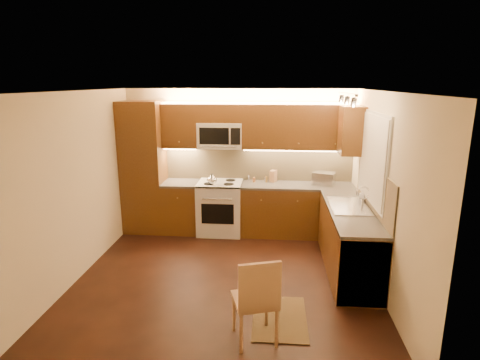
# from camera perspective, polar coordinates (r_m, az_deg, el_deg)

# --- Properties ---
(floor) EXTENTS (4.00, 4.00, 0.01)m
(floor) POSITION_cam_1_polar(r_m,az_deg,el_deg) (5.56, -2.10, -13.97)
(floor) COLOR black
(floor) RESTS_ON ground
(ceiling) EXTENTS (4.00, 4.00, 0.01)m
(ceiling) POSITION_cam_1_polar(r_m,az_deg,el_deg) (4.91, -2.37, 12.74)
(ceiling) COLOR beige
(ceiling) RESTS_ON ground
(wall_back) EXTENTS (4.00, 0.01, 2.50)m
(wall_back) POSITION_cam_1_polar(r_m,az_deg,el_deg) (7.03, -0.18, 2.89)
(wall_back) COLOR beige
(wall_back) RESTS_ON ground
(wall_front) EXTENTS (4.00, 0.01, 2.50)m
(wall_front) POSITION_cam_1_polar(r_m,az_deg,el_deg) (3.24, -6.75, -10.95)
(wall_front) COLOR beige
(wall_front) RESTS_ON ground
(wall_left) EXTENTS (0.01, 4.00, 2.50)m
(wall_left) POSITION_cam_1_polar(r_m,az_deg,el_deg) (5.70, -22.61, -0.88)
(wall_left) COLOR beige
(wall_left) RESTS_ON ground
(wall_right) EXTENTS (0.01, 4.00, 2.50)m
(wall_right) POSITION_cam_1_polar(r_m,az_deg,el_deg) (5.24, 20.05, -1.89)
(wall_right) COLOR beige
(wall_right) RESTS_ON ground
(pantry) EXTENTS (0.70, 0.60, 2.30)m
(pantry) POSITION_cam_1_polar(r_m,az_deg,el_deg) (7.10, -13.79, 1.78)
(pantry) COLOR #45270E
(pantry) RESTS_ON floor
(base_cab_back_left) EXTENTS (0.62, 0.60, 0.86)m
(base_cab_back_left) POSITION_cam_1_polar(r_m,az_deg,el_deg) (7.11, -8.39, -3.97)
(base_cab_back_left) COLOR #45270E
(base_cab_back_left) RESTS_ON floor
(counter_back_left) EXTENTS (0.62, 0.60, 0.04)m
(counter_back_left) POSITION_cam_1_polar(r_m,az_deg,el_deg) (6.98, -8.52, -0.46)
(counter_back_left) COLOR #393634
(counter_back_left) RESTS_ON base_cab_back_left
(base_cab_back_right) EXTENTS (1.92, 0.60, 0.86)m
(base_cab_back_right) POSITION_cam_1_polar(r_m,az_deg,el_deg) (6.93, 8.21, -4.43)
(base_cab_back_right) COLOR #45270E
(base_cab_back_right) RESTS_ON floor
(counter_back_right) EXTENTS (1.92, 0.60, 0.04)m
(counter_back_right) POSITION_cam_1_polar(r_m,az_deg,el_deg) (6.80, 8.35, -0.84)
(counter_back_right) COLOR #393634
(counter_back_right) RESTS_ON base_cab_back_right
(base_cab_right) EXTENTS (0.60, 2.00, 0.86)m
(base_cab_right) POSITION_cam_1_polar(r_m,az_deg,el_deg) (5.80, 15.48, -8.57)
(base_cab_right) COLOR #45270E
(base_cab_right) RESTS_ON floor
(counter_right) EXTENTS (0.60, 2.00, 0.04)m
(counter_right) POSITION_cam_1_polar(r_m,az_deg,el_deg) (5.65, 15.78, -4.35)
(counter_right) COLOR #393634
(counter_right) RESTS_ON base_cab_right
(dishwasher) EXTENTS (0.58, 0.60, 0.84)m
(dishwasher) POSITION_cam_1_polar(r_m,az_deg,el_deg) (5.17, 16.85, -11.53)
(dishwasher) COLOR silver
(dishwasher) RESTS_ON floor
(backsplash_back) EXTENTS (3.30, 0.02, 0.60)m
(backsplash_back) POSITION_cam_1_polar(r_m,az_deg,el_deg) (7.01, 2.67, 2.42)
(backsplash_back) COLOR tan
(backsplash_back) RESTS_ON wall_back
(backsplash_right) EXTENTS (0.02, 2.00, 0.60)m
(backsplash_right) POSITION_cam_1_polar(r_m,az_deg,el_deg) (5.62, 18.90, -1.27)
(backsplash_right) COLOR tan
(backsplash_right) RESTS_ON wall_right
(upper_cab_back_left) EXTENTS (0.62, 0.35, 0.75)m
(upper_cab_back_left) POSITION_cam_1_polar(r_m,az_deg,el_deg) (6.92, -8.58, 7.80)
(upper_cab_back_left) COLOR #45270E
(upper_cab_back_left) RESTS_ON wall_back
(upper_cab_back_right) EXTENTS (1.92, 0.35, 0.75)m
(upper_cab_back_right) POSITION_cam_1_polar(r_m,az_deg,el_deg) (6.74, 8.59, 7.64)
(upper_cab_back_right) COLOR #45270E
(upper_cab_back_right) RESTS_ON wall_back
(upper_cab_bridge) EXTENTS (0.76, 0.35, 0.31)m
(upper_cab_bridge) POSITION_cam_1_polar(r_m,az_deg,el_deg) (6.78, -2.89, 9.67)
(upper_cab_bridge) COLOR #45270E
(upper_cab_bridge) RESTS_ON wall_back
(upper_cab_right_corner) EXTENTS (0.35, 0.50, 0.75)m
(upper_cab_right_corner) POSITION_cam_1_polar(r_m,az_deg,el_deg) (6.42, 15.87, 6.94)
(upper_cab_right_corner) COLOR #45270E
(upper_cab_right_corner) RESTS_ON wall_right
(stove) EXTENTS (0.76, 0.65, 0.92)m
(stove) POSITION_cam_1_polar(r_m,az_deg,el_deg) (6.95, -2.89, -3.99)
(stove) COLOR silver
(stove) RESTS_ON floor
(microwave) EXTENTS (0.76, 0.38, 0.44)m
(microwave) POSITION_cam_1_polar(r_m,az_deg,el_deg) (6.80, -2.87, 6.51)
(microwave) COLOR silver
(microwave) RESTS_ON wall_back
(window_frame) EXTENTS (0.03, 1.44, 1.24)m
(window_frame) POSITION_cam_1_polar(r_m,az_deg,el_deg) (5.68, 18.82, 3.03)
(window_frame) COLOR silver
(window_frame) RESTS_ON wall_right
(window_blinds) EXTENTS (0.02, 1.36, 1.16)m
(window_blinds) POSITION_cam_1_polar(r_m,az_deg,el_deg) (5.67, 18.62, 3.04)
(window_blinds) COLOR silver
(window_blinds) RESTS_ON wall_right
(sink) EXTENTS (0.52, 0.86, 0.15)m
(sink) POSITION_cam_1_polar(r_m,az_deg,el_deg) (5.76, 15.57, -2.98)
(sink) COLOR silver
(sink) RESTS_ON counter_right
(faucet) EXTENTS (0.20, 0.04, 0.30)m
(faucet) POSITION_cam_1_polar(r_m,az_deg,el_deg) (5.78, 17.38, -2.29)
(faucet) COLOR silver
(faucet) RESTS_ON counter_right
(track_light_bar) EXTENTS (0.04, 1.20, 0.03)m
(track_light_bar) POSITION_cam_1_polar(r_m,az_deg,el_deg) (5.35, 15.31, 11.95)
(track_light_bar) COLOR silver
(track_light_bar) RESTS_ON ceiling
(kettle) EXTENTS (0.18, 0.18, 0.19)m
(kettle) POSITION_cam_1_polar(r_m,az_deg,el_deg) (6.67, -4.05, 0.17)
(kettle) COLOR silver
(kettle) RESTS_ON stove
(toaster_oven) EXTENTS (0.43, 0.38, 0.22)m
(toaster_oven) POSITION_cam_1_polar(r_m,az_deg,el_deg) (6.85, 12.07, 0.22)
(toaster_oven) COLOR silver
(toaster_oven) RESTS_ON counter_back_right
(knife_block) EXTENTS (0.14, 0.17, 0.20)m
(knife_block) POSITION_cam_1_polar(r_m,az_deg,el_deg) (6.94, 4.85, 0.58)
(knife_block) COLOR #9A6945
(knife_block) RESTS_ON counter_back_right
(spice_jar_a) EXTENTS (0.06, 0.06, 0.09)m
(spice_jar_a) POSITION_cam_1_polar(r_m,az_deg,el_deg) (6.90, 3.75, 0.06)
(spice_jar_a) COLOR silver
(spice_jar_a) RESTS_ON counter_back_right
(spice_jar_b) EXTENTS (0.05, 0.05, 0.11)m
(spice_jar_b) POSITION_cam_1_polar(r_m,az_deg,el_deg) (6.90, 3.80, 0.12)
(spice_jar_b) COLOR olive
(spice_jar_b) RESTS_ON counter_back_right
(spice_jar_c) EXTENTS (0.06, 0.06, 0.10)m
(spice_jar_c) POSITION_cam_1_polar(r_m,az_deg,el_deg) (7.01, 1.31, 0.36)
(spice_jar_c) COLOR silver
(spice_jar_c) RESTS_ON counter_back_right
(spice_jar_d) EXTENTS (0.06, 0.06, 0.08)m
(spice_jar_d) POSITION_cam_1_polar(r_m,az_deg,el_deg) (6.89, 2.05, 0.03)
(spice_jar_d) COLOR #A66531
(spice_jar_d) RESTS_ON counter_back_right
(soap_bottle) EXTENTS (0.10, 0.10, 0.17)m
(soap_bottle) POSITION_cam_1_polar(r_m,az_deg,el_deg) (6.07, 17.30, -2.13)
(soap_bottle) COLOR silver
(soap_bottle) RESTS_ON counter_right
(rug) EXTENTS (0.61, 0.91, 0.01)m
(rug) POSITION_cam_1_polar(r_m,az_deg,el_deg) (4.75, 5.76, -19.30)
(rug) COLOR black
(rug) RESTS_ON floor
(dining_chair) EXTENTS (0.53, 0.53, 0.95)m
(dining_chair) POSITION_cam_1_polar(r_m,az_deg,el_deg) (4.17, 2.15, -16.72)
(dining_chair) COLOR #9A6945
(dining_chair) RESTS_ON floor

